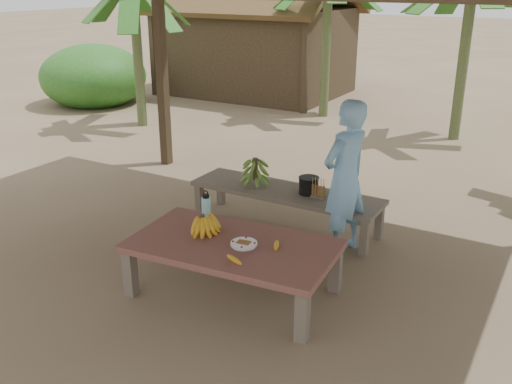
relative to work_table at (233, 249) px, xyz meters
The scene contains 13 objects.
ground 0.64m from the work_table, 109.20° to the left, with size 80.00×80.00×0.00m, color brown.
work_table is the anchor object (origin of this frame).
bench 1.55m from the work_table, 100.08° to the left, with size 2.20×0.60×0.45m.
ripe_banana_bunch 0.40m from the work_table, behind, with size 0.31×0.27×0.19m, color yellow, non-canonical shape.
plate 0.14m from the work_table, ahead, with size 0.23×0.23×0.04m.
loose_banana_front 0.37m from the work_table, 55.80° to the right, with size 0.04×0.17×0.04m, color yellow.
loose_banana_side 0.40m from the work_table, 16.07° to the left, with size 0.04×0.16×0.04m, color yellow.
water_flask 0.56m from the work_table, 150.95° to the left, with size 0.09×0.09×0.32m.
green_banana_stalk 1.68m from the work_table, 113.59° to the left, with size 0.29×0.29×0.33m, color #598C2D, non-canonical shape.
cooking_pot 1.56m from the work_table, 90.18° to the left, with size 0.22×0.22×0.18m, color black.
skewer_rack 1.49m from the work_table, 84.25° to the left, with size 0.18×0.08×0.24m, color #A57F47, non-canonical shape.
woman 1.44m from the work_table, 68.50° to the left, with size 0.58×0.38×1.60m, color #77B0E1.
hut 9.66m from the work_table, 118.87° to the left, with size 4.40×3.43×2.85m.
Camera 1 is at (2.61, -4.25, 2.69)m, focal length 40.00 mm.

